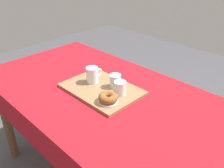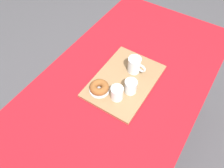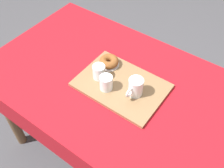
# 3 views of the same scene
# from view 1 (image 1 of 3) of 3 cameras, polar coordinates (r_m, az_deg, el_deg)

# --- Properties ---
(dining_table) EXTENTS (1.55, 0.87, 0.77)m
(dining_table) POSITION_cam_1_polar(r_m,az_deg,el_deg) (1.48, -3.09, -4.36)
(dining_table) COLOR #A8141E
(dining_table) RESTS_ON ground
(serving_tray) EXTENTS (0.45, 0.32, 0.02)m
(serving_tray) POSITION_cam_1_polar(r_m,az_deg,el_deg) (1.42, -2.50, -1.18)
(serving_tray) COLOR olive
(serving_tray) RESTS_ON dining_table
(tea_mug_left) EXTENTS (0.07, 0.11, 0.10)m
(tea_mug_left) POSITION_cam_1_polar(r_m,az_deg,el_deg) (1.46, -4.63, 2.06)
(tea_mug_left) COLOR white
(tea_mug_left) RESTS_ON serving_tray
(water_glass_near) EXTENTS (0.07, 0.07, 0.08)m
(water_glass_near) POSITION_cam_1_polar(r_m,az_deg,el_deg) (1.41, 0.76, 0.60)
(water_glass_near) COLOR white
(water_glass_near) RESTS_ON serving_tray
(water_glass_far) EXTENTS (0.07, 0.07, 0.08)m
(water_glass_far) POSITION_cam_1_polar(r_m,az_deg,el_deg) (1.34, 1.90, -1.07)
(water_glass_far) COLOR white
(water_glass_far) RESTS_ON serving_tray
(donut_plate_left) EXTENTS (0.11, 0.11, 0.01)m
(donut_plate_left) POSITION_cam_1_polar(r_m,az_deg,el_deg) (1.28, -0.91, -4.12)
(donut_plate_left) COLOR silver
(donut_plate_left) RESTS_ON serving_tray
(sugar_donut_left) EXTENTS (0.11, 0.11, 0.04)m
(sugar_donut_left) POSITION_cam_1_polar(r_m,az_deg,el_deg) (1.27, -0.92, -3.21)
(sugar_donut_left) COLOR brown
(sugar_donut_left) RESTS_ON donut_plate_left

